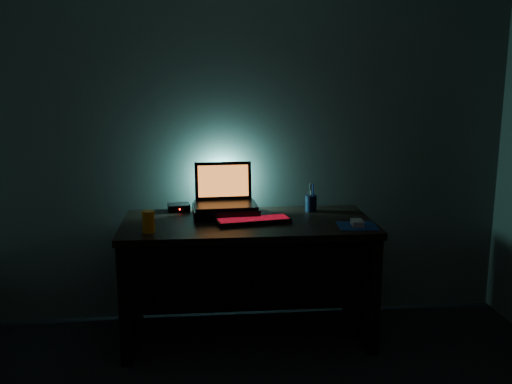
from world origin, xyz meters
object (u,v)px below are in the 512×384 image
laptop (225,195)px  mouse (357,223)px  router (179,207)px  juice_glass (148,222)px  pen_cup (311,203)px  keyboard (253,221)px

laptop → mouse: laptop is taller
mouse → router: size_ratio=0.71×
laptop → juice_glass: size_ratio=3.21×
router → laptop: bearing=-28.1°
pen_cup → juice_glass: 1.07m
keyboard → pen_cup: pen_cup is taller
mouse → pen_cup: size_ratio=1.02×
laptop → juice_glass: (-0.44, -0.39, -0.06)m
mouse → pen_cup: bearing=121.2°
router → keyboard: bearing=-45.2°
mouse → juice_glass: size_ratio=0.87×
keyboard → router: bearing=132.3°
keyboard → pen_cup: size_ratio=4.39×
laptop → keyboard: (0.16, -0.24, -0.11)m
pen_cup → router: (-0.85, 0.09, -0.03)m
juice_glass → router: bearing=73.3°
laptop → pen_cup: bearing=-1.3°
mouse → laptop: bearing=157.8°
laptop → router: size_ratio=2.62×
juice_glass → keyboard: bearing=14.1°
laptop → keyboard: laptop is taller
keyboard → juice_glass: size_ratio=3.73×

